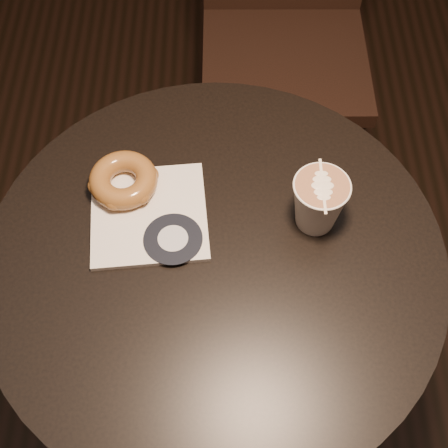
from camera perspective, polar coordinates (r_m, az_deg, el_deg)
The scene contains 4 objects.
cafe_table at distance 1.12m, azimuth -0.77°, elevation -7.63°, with size 0.70×0.70×0.75m.
pastry_bag at distance 0.97m, azimuth -6.88°, elevation 0.87°, with size 0.18×0.18×0.01m, color silver.
doughnut at distance 0.99m, azimuth -9.19°, elevation 3.99°, with size 0.11×0.11×0.03m, color brown.
latte_cup at distance 0.94m, azimuth 8.62°, elevation 1.88°, with size 0.08×0.08×0.09m, color silver, non-canonical shape.
Camera 1 is at (0.01, -0.45, 1.57)m, focal length 50.00 mm.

